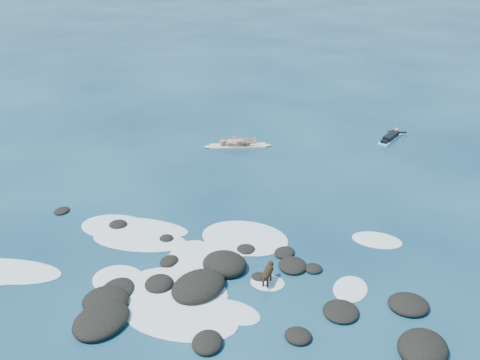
% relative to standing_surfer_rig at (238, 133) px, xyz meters
% --- Properties ---
extents(ground, '(160.00, 160.00, 0.00)m').
position_rel_standing_surfer_rig_xyz_m(ground, '(2.00, -9.56, -0.77)').
color(ground, '#0A2642').
rests_on(ground, ground).
extents(reef_rocks, '(14.60, 6.79, 0.64)m').
position_rel_standing_surfer_rig_xyz_m(reef_rocks, '(2.98, -11.90, -0.65)').
color(reef_rocks, black).
rests_on(reef_rocks, ground).
extents(breaking_foam, '(14.46, 7.46, 0.12)m').
position_rel_standing_surfer_rig_xyz_m(breaking_foam, '(0.68, -10.72, -0.76)').
color(breaking_foam, white).
rests_on(breaking_foam, ground).
extents(standing_surfer_rig, '(3.32, 1.53, 1.95)m').
position_rel_standing_surfer_rig_xyz_m(standing_surfer_rig, '(0.00, 0.00, 0.00)').
color(standing_surfer_rig, beige).
rests_on(standing_surfer_rig, ground).
extents(paddling_surfer_rig, '(1.40, 2.38, 0.42)m').
position_rel_standing_surfer_rig_xyz_m(paddling_surfer_rig, '(7.44, 3.27, -0.63)').
color(paddling_surfer_rig, white).
rests_on(paddling_surfer_rig, ground).
extents(dog, '(0.29, 1.04, 0.66)m').
position_rel_standing_surfer_rig_xyz_m(dog, '(4.14, -10.80, -0.33)').
color(dog, black).
rests_on(dog, ground).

